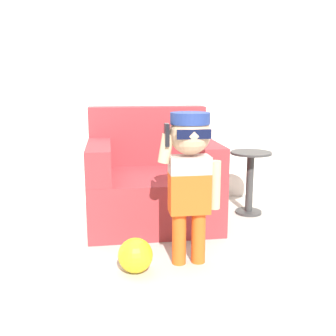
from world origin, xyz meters
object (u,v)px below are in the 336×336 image
Objects in this scene: armchair at (151,180)px; person_child at (190,165)px; side_table at (250,177)px; toy_ball at (135,255)px.

armchair is 1.06× the size of person_child.
person_child is at bearing -129.16° from side_table.
toy_ball is at bearing -167.81° from person_child.
toy_ball is (-1.04, -0.93, -0.22)m from side_table.
person_child reaches higher than side_table.
side_table is 2.58× the size of toy_ball.
armchair reaches higher than side_table.
armchair is at bearing -179.56° from side_table.
side_table is at bearing 0.44° from armchair.
toy_ball is at bearing -101.90° from armchair.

